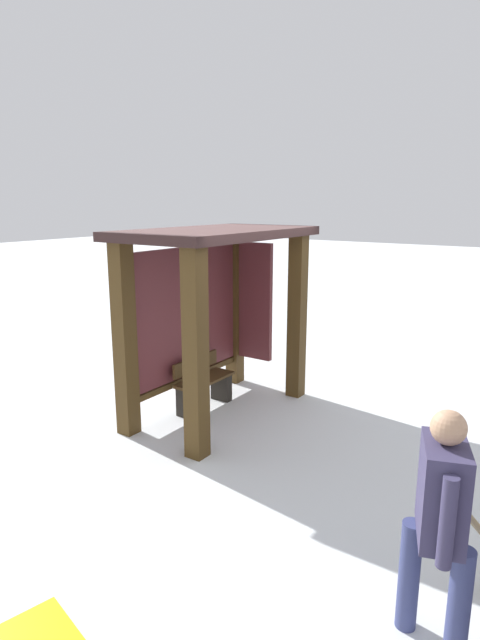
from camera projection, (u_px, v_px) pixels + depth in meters
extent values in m
plane|color=white|center=(220.00, 412.00, 7.21)|extent=(60.00, 60.00, 0.00)
cube|color=#453015|center=(196.00, 356.00, 5.71)|extent=(0.21, 0.21, 2.38)
cube|color=#453015|center=(297.00, 317.00, 7.57)|extent=(0.21, 0.21, 2.38)
cube|color=#453015|center=(125.00, 341.00, 6.31)|extent=(0.21, 0.21, 2.38)
cube|color=#453015|center=(235.00, 309.00, 8.18)|extent=(0.21, 0.21, 2.38)
cube|color=#311E1E|center=(218.00, 233.00, 6.66)|extent=(2.74, 1.52, 0.11)
cube|color=#5E272B|center=(187.00, 312.00, 7.21)|extent=(2.11, 0.08, 1.78)
cube|color=#453015|center=(189.00, 377.00, 7.41)|extent=(2.11, 0.06, 0.08)
cube|color=#5E272B|center=(254.00, 301.00, 7.95)|extent=(0.08, 0.61, 1.78)
cube|color=#453118|center=(205.00, 379.00, 7.25)|extent=(0.97, 0.35, 0.04)
cube|color=#453118|center=(196.00, 364.00, 7.29)|extent=(0.92, 0.04, 0.20)
cube|color=black|center=(221.00, 387.00, 7.61)|extent=(0.12, 0.30, 0.40)
cube|color=black|center=(187.00, 403.00, 6.99)|extent=(0.12, 0.30, 0.40)
cube|color=#3D385B|center=(442.00, 491.00, 3.20)|extent=(0.53, 0.40, 0.63)
sphere|color=tan|center=(449.00, 428.00, 3.11)|extent=(0.21, 0.21, 0.21)
cylinder|color=#394071|center=(459.00, 607.00, 3.23)|extent=(0.18, 0.18, 0.79)
cylinder|color=#394071|center=(409.00, 575.00, 3.50)|extent=(0.18, 0.18, 0.79)
cylinder|color=#3D385B|center=(447.00, 523.00, 2.94)|extent=(0.11, 0.11, 0.56)
cylinder|color=#3D385B|center=(438.00, 473.00, 3.48)|extent=(0.11, 0.11, 0.56)
cylinder|color=#897659|center=(475.00, 524.00, 3.79)|extent=(0.08, 0.20, 0.20)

